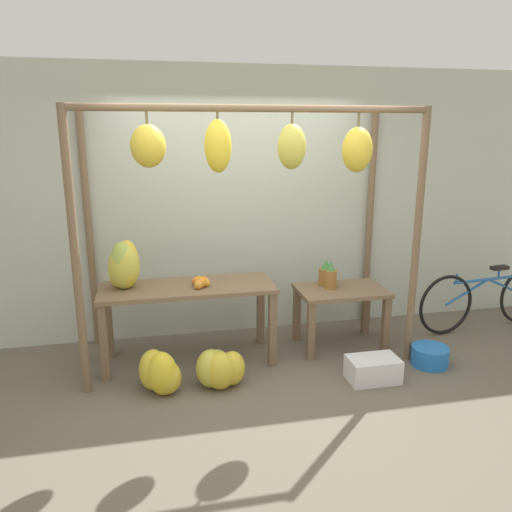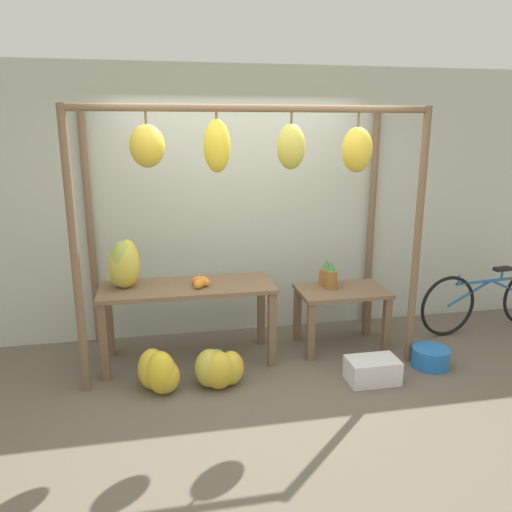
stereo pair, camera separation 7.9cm
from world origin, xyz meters
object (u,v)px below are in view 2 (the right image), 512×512
banana_pile_ground_left (159,372)px  fruit_crate_white (372,370)px  banana_pile_on_table (124,266)px  orange_pile (200,282)px  parked_bicycle (489,300)px  banana_pile_ground_right (218,368)px  pineapple_cluster (328,275)px  blue_bucket (430,357)px

banana_pile_ground_left → fruit_crate_white: 1.86m
banana_pile_on_table → orange_pile: size_ratio=1.90×
parked_bicycle → banana_pile_on_table: bearing=-179.0°
orange_pile → banana_pile_ground_right: 0.81m
pineapple_cluster → parked_bicycle: 1.91m
orange_pile → blue_bucket: (2.10, -0.52, -0.71)m
banana_pile_on_table → orange_pile: bearing=-8.2°
banana_pile_ground_left → pineapple_cluster: bearing=21.5°
blue_bucket → banana_pile_ground_right: bearing=179.3°
banana_pile_on_table → parked_bicycle: bearing=1.0°
banana_pile_ground_left → parked_bicycle: bearing=10.6°
blue_bucket → parked_bicycle: bearing=32.6°
pineapple_cluster → banana_pile_ground_left: (-1.72, -0.68, -0.56)m
pineapple_cluster → banana_pile_ground_right: size_ratio=0.56×
fruit_crate_white → parked_bicycle: parked_bicycle is taller
banana_pile_on_table → parked_bicycle: banana_pile_on_table is taller
orange_pile → banana_pile_ground_left: size_ratio=0.54×
orange_pile → fruit_crate_white: 1.74m
banana_pile_on_table → parked_bicycle: size_ratio=0.25×
banana_pile_ground_right → fruit_crate_white: size_ratio=1.12×
orange_pile → banana_pile_ground_left: bearing=-129.2°
banana_pile_ground_right → banana_pile_ground_left: bearing=-179.2°
parked_bicycle → blue_bucket: bearing=-147.4°
banana_pile_ground_left → orange_pile: bearing=50.8°
pineapple_cluster → fruit_crate_white: bearing=-81.3°
orange_pile → pineapple_cluster: size_ratio=0.82×
banana_pile_ground_right → fruit_crate_white: banana_pile_ground_right is taller
orange_pile → parked_bicycle: 3.21m
banana_pile_ground_left → parked_bicycle: parked_bicycle is taller
blue_bucket → orange_pile: bearing=166.0°
banana_pile_on_table → banana_pile_ground_right: (0.77, -0.60, -0.80)m
banana_pile_ground_left → parked_bicycle: size_ratio=0.25×
orange_pile → banana_pile_ground_left: 0.90m
fruit_crate_white → blue_bucket: fruit_crate_white is taller
banana_pile_ground_right → parked_bicycle: (3.08, 0.66, 0.19)m
blue_bucket → pineapple_cluster: bearing=138.5°
orange_pile → pineapple_cluster: (1.31, 0.17, -0.07)m
orange_pile → banana_pile_ground_left: (-0.41, -0.50, -0.62)m
banana_pile_on_table → banana_pile_ground_right: 1.26m
pineapple_cluster → banana_pile_on_table: bearing=-177.8°
banana_pile_on_table → banana_pile_ground_left: bearing=-66.1°
banana_pile_ground_right → blue_bucket: size_ratio=1.44×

